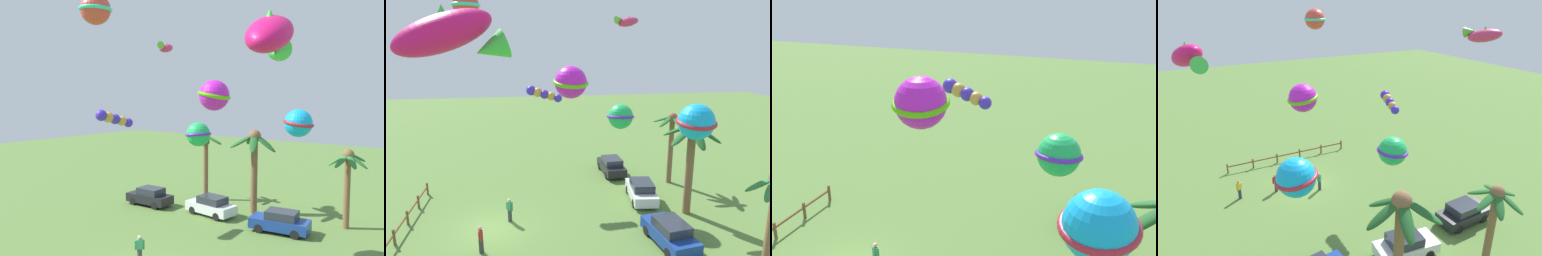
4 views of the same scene
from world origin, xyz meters
The scene contains 16 objects.
ground_plane centered at (0.00, 0.00, 0.00)m, with size 120.00×120.00×0.00m, color #567A38.
palm_tree_0 centered at (-5.37, 14.06, 4.35)m, with size 3.13×2.88×5.99m.
palm_tree_1 centered at (-0.03, 13.00, 4.78)m, with size 3.54×3.78×6.60m.
rail_fence centered at (-0.20, -5.38, 0.59)m, with size 11.64×0.12×0.95m.
parked_car_0 centered at (-2.46, 10.61, 0.75)m, with size 4.07×2.15×1.51m.
parked_car_1 centered at (3.39, 10.25, 0.75)m, with size 4.09×2.21×1.51m.
parked_car_2 centered at (-8.13, 9.81, 0.75)m, with size 3.95×1.84×1.51m.
spectator_1 centered at (-0.75, 1.08, 0.81)m, with size 0.43×0.43×1.59m.
spectator_2 centered at (2.52, -0.35, 0.81)m, with size 0.54×0.31×1.59m.
kite_ball_0 centered at (1.63, 4.80, 9.24)m, with size 2.32×2.31×1.76m.
kite_ball_1 centered at (-2.40, 8.83, 6.43)m, with size 2.40×2.40×1.74m.
kite_ball_2 centered at (4.28, 10.82, 7.41)m, with size 2.21×2.20×1.84m.
kite_ball_3 centered at (-1.67, -0.87, 13.48)m, with size 2.32×2.32×1.51m.
kite_tube_4 centered at (-5.60, 3.66, 7.70)m, with size 1.11×2.67×1.26m.
kite_fish_5 centered at (7.40, -0.06, 11.47)m, with size 2.54×4.26×2.34m.
kite_fish_6 centered at (-6.84, 10.43, 13.09)m, with size 1.54×2.31×1.02m.
Camera 2 is at (19.57, 2.35, 10.99)m, focal length 31.26 mm.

